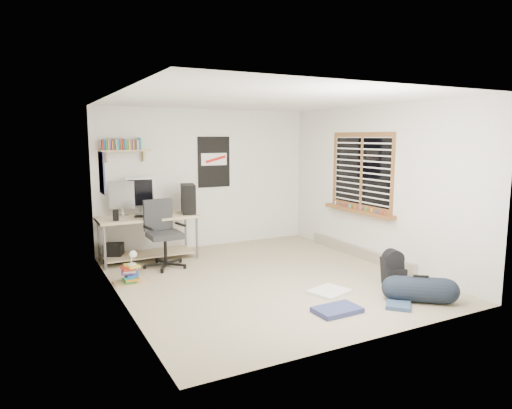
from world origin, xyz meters
name	(u,v)px	position (x,y,z in m)	size (l,w,h in m)	color
floor	(265,278)	(0.00, 0.00, -0.01)	(4.00, 4.50, 0.01)	gray
ceiling	(265,99)	(0.00, 0.00, 2.50)	(4.00, 4.50, 0.01)	white
back_wall	(206,179)	(0.00, 2.25, 1.25)	(4.00, 0.01, 2.50)	silver
left_wall	(117,201)	(-2.00, 0.00, 1.25)	(0.01, 4.50, 2.50)	silver
right_wall	(376,185)	(2.00, 0.00, 1.25)	(0.01, 4.50, 2.50)	silver
desk	(148,238)	(-1.22, 1.76, 0.36)	(1.59, 0.70, 0.73)	beige
monitor_left	(122,202)	(-1.57, 1.98, 0.95)	(0.41, 0.10, 0.45)	#98989D
monitor_right	(140,200)	(-1.27, 2.00, 0.97)	(0.45, 0.11, 0.49)	#B4B4B9
pc_tower	(188,199)	(-0.52, 1.75, 0.97)	(0.22, 0.47, 0.49)	black
keyboard	(149,216)	(-1.21, 1.69, 0.74)	(0.45, 0.16, 0.02)	black
speaker_left	(116,215)	(-1.75, 1.59, 0.81)	(0.08, 0.08, 0.17)	black
speaker_right	(158,213)	(-1.13, 1.47, 0.82)	(0.09, 0.09, 0.18)	black
office_chair	(165,236)	(-1.09, 1.21, 0.49)	(0.69, 0.69, 1.05)	#27282A
wall_shelf	(125,151)	(-1.45, 2.14, 1.78)	(0.80, 0.22, 0.24)	tan
poster_back_wall	(214,162)	(0.15, 2.23, 1.55)	(0.62, 0.03, 0.92)	black
poster_left_wall	(102,173)	(-1.99, 1.20, 1.50)	(0.02, 0.42, 0.60)	navy
window	(361,171)	(1.95, 0.30, 1.45)	(0.10, 1.50, 1.26)	brown
baseboard_heater	(358,252)	(1.96, 0.30, 0.09)	(0.08, 2.50, 0.18)	#B7B2A8
backpack	(393,270)	(1.43, -1.03, 0.20)	(0.28, 0.22, 0.37)	black
duffel_bag	(420,291)	(1.23, -1.71, 0.14)	(0.31, 0.31, 0.61)	black
tshirt	(329,292)	(0.44, -0.94, 0.02)	(0.48, 0.40, 0.04)	silver
jeans_a	(337,310)	(0.12, -1.52, 0.03)	(0.53, 0.34, 0.06)	navy
jeans_b	(398,304)	(0.89, -1.69, 0.03)	(0.37, 0.28, 0.05)	navy
book_stack	(130,272)	(-1.75, 0.67, 0.15)	(0.45, 0.37, 0.31)	brown
desk_lamp	(132,256)	(-1.73, 0.65, 0.38)	(0.11, 0.18, 0.18)	silver
subwoofer	(114,253)	(-1.75, 1.90, 0.14)	(0.28, 0.28, 0.31)	black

